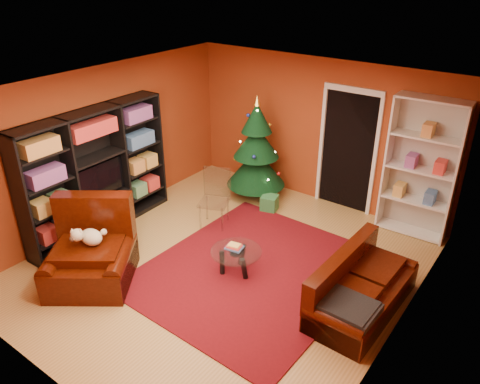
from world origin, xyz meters
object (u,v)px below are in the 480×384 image
Objects in this scene: acrylic_chair at (214,202)px; gift_box_green at (269,203)px; armchair at (89,253)px; coffee_table at (236,261)px; sofa at (364,285)px; christmas_tree at (256,149)px; media_unit at (97,173)px; white_bookshelf at (421,169)px; rug at (254,271)px; gift_box_red at (239,185)px; dog at (91,237)px.

gift_box_green is at bearing 43.32° from acrylic_chair.
acrylic_chair is at bearing 43.47° from armchair.
gift_box_green is at bearing 39.08° from armchair.
armchair reaches higher than acrylic_chair.
armchair reaches higher than coffee_table.
sofa is 1.97× the size of acrylic_chair.
christmas_tree is at bearing 147.70° from gift_box_green.
media_unit is 2.85m from christmas_tree.
christmas_tree is 2.85m from white_bookshelf.
rug is 2.94m from media_unit.
acrylic_chair reaches higher than gift_box_red.
acrylic_chair is at bearing 43.42° from dog.
gift_box_red is (-0.90, 0.30, -0.03)m from gift_box_green.
dog is (1.04, -0.97, -0.32)m from media_unit.
dog is (0.05, -3.43, 0.58)m from gift_box_red.
armchair is at bearing -89.39° from gift_box_red.
armchair is 0.24m from dog.
gift_box_green is 0.38× the size of coffee_table.
armchair is at bearing 119.26° from sofa.
gift_box_red is 0.25× the size of acrylic_chair.
coffee_table is 1.40m from acrylic_chair.
dog is 2.03m from coffee_table.
media_unit is at bearing -118.51° from christmas_tree.
dog is at bearing -89.19° from gift_box_red.
acrylic_chair is at bearing 142.17° from coffee_table.
coffee_table is at bearing 5.54° from media_unit.
armchair is at bearing -130.11° from white_bookshelf.
sofa is (3.27, 1.69, -0.09)m from armchair.
rug is 1.88m from gift_box_green.
rug is 1.39× the size of white_bookshelf.
christmas_tree reaches higher than acrylic_chair.
acrylic_chair is at bearing 81.96° from sofa.
dog reaches higher than gift_box_green.
media_unit is 1.93m from acrylic_chair.
rug is at bearing -50.62° from acrylic_chair.
dog reaches higher than gift_box_red.
rug is 1.51m from acrylic_chair.
media_unit reaches higher than acrylic_chair.
coffee_table is at bearing 102.94° from sofa.
gift_box_green is 0.69× the size of dog.
dog is (0.01, 0.07, 0.23)m from armchair.
white_bookshelf is (1.46, 2.44, 1.12)m from rug.
media_unit is 1.46m from dog.
white_bookshelf reaches higher than acrylic_chair.
armchair reaches higher than dog.
media_unit is 2.22× the size of armchair.
sofa is (2.94, -1.84, -0.57)m from christmas_tree.
gift_box_green is 1.96m from coffee_table.
armchair is at bearing -46.70° from media_unit.
armchair is at bearing -123.41° from acrylic_chair.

